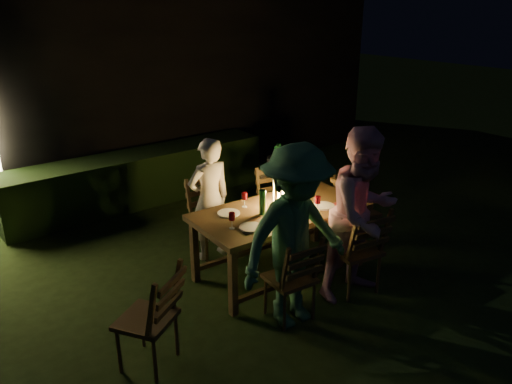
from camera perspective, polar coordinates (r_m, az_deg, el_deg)
garden_envelope at (r=10.13m, az=-17.07°, el=12.10°), size 40.00×40.00×3.20m
dining_table at (r=5.65m, az=2.80°, el=-2.71°), size 2.01×1.07×0.82m
chair_near_left at (r=5.08m, az=3.98°, el=-11.36°), size 0.47×0.50×0.97m
chair_near_right at (r=5.60m, az=11.27°, el=-8.11°), size 0.56×0.59×1.07m
chair_far_left at (r=6.19m, az=-4.97°, el=-4.84°), size 0.51×0.54×1.04m
chair_far_right at (r=6.69m, az=2.48°, el=-2.83°), size 0.52×0.54×0.99m
chair_end at (r=6.59m, az=11.26°, el=-3.58°), size 0.54×0.52×1.02m
chair_spare at (r=4.58m, az=-12.06°, el=-15.68°), size 0.65×0.66×1.02m
person_house_side at (r=6.04m, az=-5.34°, el=-0.85°), size 0.58×0.39×1.53m
person_opp_right at (r=5.30m, az=12.13°, el=-2.52°), size 0.94×0.75×1.87m
person_opp_left at (r=4.74m, az=4.55°, el=-5.23°), size 1.22×0.74×1.84m
lantern at (r=5.62m, az=2.94°, el=-0.20°), size 0.16×0.16×0.35m
plate_far_left at (r=5.49m, az=-3.15°, el=-2.43°), size 0.25×0.25×0.01m
plate_near_left at (r=5.16m, az=-0.56°, el=-4.04°), size 0.25×0.25×0.01m
plate_far_right at (r=6.04m, az=4.94°, el=-0.25°), size 0.25×0.25×0.01m
plate_near_right at (r=5.73m, az=7.73°, el=-1.57°), size 0.25×0.25×0.01m
wineglass_a at (r=5.63m, az=-1.33°, el=-0.90°), size 0.06×0.06×0.18m
wineglass_b at (r=5.12m, az=-2.77°, el=-3.29°), size 0.06×0.06×0.18m
wineglass_c at (r=5.57m, az=7.04°, el=-1.35°), size 0.06×0.06×0.18m
wineglass_d at (r=6.08m, az=6.44°, el=0.68°), size 0.06×0.06×0.18m
wineglass_e at (r=5.31m, az=3.94°, el=-2.37°), size 0.06×0.06×0.18m
bottle_table at (r=5.43m, az=0.74°, el=-1.19°), size 0.07×0.07×0.28m
napkin_left at (r=5.30m, az=3.63°, el=-3.37°), size 0.18×0.14×0.01m
napkin_right at (r=5.74m, az=9.01°, el=-1.61°), size 0.18×0.14×0.01m
phone at (r=5.06m, az=-0.70°, el=-4.59°), size 0.14×0.07×0.01m
side_table at (r=7.01m, az=2.44°, el=1.57°), size 0.56×0.56×0.76m
ice_bucket at (r=6.95m, az=2.47°, el=3.12°), size 0.30×0.30×0.22m
bottle_bucket_a at (r=6.87m, az=2.37°, el=3.36°), size 0.07×0.07×0.32m
bottle_bucket_b at (r=6.99m, az=2.58°, el=3.67°), size 0.07×0.07×0.32m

